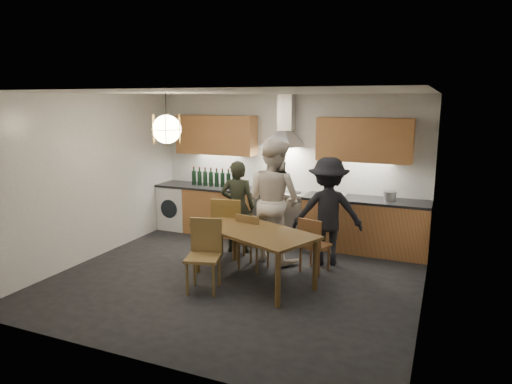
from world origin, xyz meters
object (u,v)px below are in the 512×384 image
at_px(dining_table, 253,236).
at_px(person_left, 238,207).
at_px(stock_pot, 390,196).
at_px(person_mid, 274,200).
at_px(wine_bottles, 214,177).
at_px(mixing_bowl, 338,196).
at_px(chair_front, 205,250).
at_px(chair_back_left, 228,225).
at_px(person_right, 328,211).

xyz_separation_m(dining_table, person_left, (-0.74, 1.06, 0.11)).
relative_size(person_left, stock_pot, 7.52).
distance_m(person_mid, wine_bottles, 1.88).
bearing_deg(mixing_bowl, dining_table, -112.44).
relative_size(chair_front, person_mid, 0.49).
bearing_deg(person_left, chair_front, 83.27).
bearing_deg(chair_back_left, chair_front, 88.85).
xyz_separation_m(person_left, person_mid, (0.68, -0.13, 0.19)).
height_order(chair_back_left, person_left, person_left).
xyz_separation_m(dining_table, chair_back_left, (-0.68, 0.58, -0.08)).
bearing_deg(chair_front, mixing_bowl, 46.52).
relative_size(chair_front, mixing_bowl, 3.62).
bearing_deg(stock_pot, person_left, -159.32).
height_order(dining_table, chair_front, chair_front).
distance_m(dining_table, person_left, 1.30).
relative_size(dining_table, wine_bottles, 2.09).
distance_m(person_left, wine_bottles, 1.29).
bearing_deg(wine_bottles, person_mid, -32.11).
distance_m(chair_back_left, mixing_bowl, 1.94).
relative_size(person_mid, mixing_bowl, 7.33).
bearing_deg(person_right, stock_pot, -151.78).
bearing_deg(person_right, mixing_bowl, -106.78).
relative_size(chair_front, stock_pot, 4.64).
height_order(person_right, wine_bottles, person_right).
height_order(person_left, person_right, person_right).
bearing_deg(chair_front, wine_bottles, 100.17).
bearing_deg(mixing_bowl, chair_front, -118.35).
relative_size(chair_back_left, stock_pot, 4.98).
bearing_deg(stock_pot, mixing_bowl, -173.20).
relative_size(person_mid, wine_bottles, 2.04).
xyz_separation_m(dining_table, stock_pot, (1.58, 1.94, 0.31)).
xyz_separation_m(person_mid, stock_pot, (1.64, 1.00, 0.01)).
height_order(person_mid, person_right, person_mid).
bearing_deg(stock_pot, dining_table, -129.23).
xyz_separation_m(person_mid, person_right, (0.82, 0.17, -0.13)).
bearing_deg(stock_pot, chair_front, -130.59).
xyz_separation_m(chair_back_left, mixing_bowl, (1.44, 1.26, 0.35)).
xyz_separation_m(dining_table, person_right, (0.77, 1.10, 0.17)).
height_order(mixing_bowl, stock_pot, stock_pot).
xyz_separation_m(person_right, stock_pot, (0.81, 0.84, 0.14)).
relative_size(mixing_bowl, stock_pot, 1.28).
bearing_deg(chair_back_left, person_right, -171.11).
bearing_deg(person_left, person_right, 165.99).
distance_m(chair_back_left, person_mid, 0.81).
height_order(person_mid, mixing_bowl, person_mid).
bearing_deg(dining_table, person_mid, 116.09).
height_order(chair_back_left, stock_pot, stock_pot).
xyz_separation_m(chair_front, wine_bottles, (-1.14, 2.42, 0.53)).
distance_m(mixing_bowl, wine_bottles, 2.41).
relative_size(dining_table, stock_pot, 9.64).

